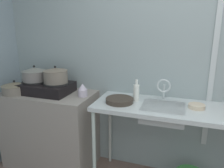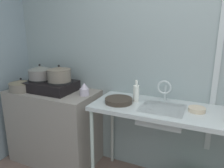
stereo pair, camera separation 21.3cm
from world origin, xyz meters
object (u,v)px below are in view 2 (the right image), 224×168
object	(u,v)px
pot_on_right_burner	(59,74)
sink_basin	(162,115)
percolator	(84,89)
bottle_by_sink	(136,93)
faucet	(164,88)
small_bowl_on_drainboard	(197,109)
pot_on_left_burner	(40,72)
pot_beside_stove	(21,85)
stove	(50,85)
frying_pan	(119,101)

from	to	relation	value
pot_on_right_burner	sink_basin	xyz separation A→B (m)	(1.15, -0.02, -0.27)
percolator	bottle_by_sink	bearing A→B (deg)	4.49
percolator	bottle_by_sink	world-z (taller)	bottle_by_sink
faucet	percolator	bearing A→B (deg)	-170.96
small_bowl_on_drainboard	bottle_by_sink	xyz separation A→B (m)	(-0.57, 0.03, 0.07)
pot_on_left_burner	small_bowl_on_drainboard	distance (m)	1.72
sink_basin	pot_on_right_burner	bearing A→B (deg)	179.12
pot_on_left_burner	percolator	world-z (taller)	pot_on_left_burner
sink_basin	percolator	bearing A→B (deg)	178.13
sink_basin	bottle_by_sink	size ratio (longest dim) A/B	1.83
pot_on_left_burner	sink_basin	size ratio (longest dim) A/B	0.68
percolator	small_bowl_on_drainboard	world-z (taller)	percolator
pot_beside_stove	pot_on_right_burner	bearing A→B (deg)	17.58
stove	percolator	size ratio (longest dim) A/B	4.12
small_bowl_on_drainboard	percolator	bearing A→B (deg)	-179.11
stove	small_bowl_on_drainboard	world-z (taller)	stove
sink_basin	bottle_by_sink	distance (m)	0.32
pot_on_left_burner	percolator	bearing A→B (deg)	0.96
pot_on_right_burner	pot_beside_stove	bearing A→B (deg)	-162.42
sink_basin	small_bowl_on_drainboard	size ratio (longest dim) A/B	2.68
stove	bottle_by_sink	xyz separation A→B (m)	(1.01, 0.05, 0.03)
sink_basin	faucet	distance (m)	0.26
stove	frying_pan	xyz separation A→B (m)	(0.87, -0.05, -0.04)
pot_on_right_burner	percolator	bearing A→B (deg)	1.80
stove	bottle_by_sink	distance (m)	1.01
sink_basin	frying_pan	bearing A→B (deg)	-175.61
percolator	bottle_by_sink	size ratio (longest dim) A/B	0.64
small_bowl_on_drainboard	stove	bearing A→B (deg)	-179.01
faucet	frying_pan	world-z (taller)	faucet
pot_on_left_burner	percolator	xyz separation A→B (m)	(0.58, 0.01, -0.14)
faucet	small_bowl_on_drainboard	xyz separation A→B (m)	(0.31, -0.11, -0.13)
pot_on_left_burner	sink_basin	world-z (taller)	pot_on_left_burner
sink_basin	small_bowl_on_drainboard	distance (m)	0.31
percolator	sink_basin	size ratio (longest dim) A/B	0.35
pot_on_left_burner	pot_on_right_burner	distance (m)	0.27
sink_basin	pot_on_left_burner	bearing A→B (deg)	179.29
pot_beside_stove	bottle_by_sink	world-z (taller)	bottle_by_sink
pot_on_right_burner	percolator	size ratio (longest dim) A/B	1.90
stove	bottle_by_sink	bearing A→B (deg)	3.06
pot_beside_stove	faucet	distance (m)	1.60
stove	percolator	bearing A→B (deg)	1.25
small_bowl_on_drainboard	bottle_by_sink	world-z (taller)	bottle_by_sink
percolator	small_bowl_on_drainboard	distance (m)	1.13
stove	pot_beside_stove	world-z (taller)	pot_beside_stove
pot_beside_stove	small_bowl_on_drainboard	bearing A→B (deg)	5.05
pot_beside_stove	faucet	xyz separation A→B (m)	(1.57, 0.28, 0.08)
stove	percolator	xyz separation A→B (m)	(0.45, 0.01, 0.01)
pot_on_right_burner	sink_basin	distance (m)	1.18
percolator	stove	bearing A→B (deg)	-178.75
pot_on_right_burner	pot_on_left_burner	bearing A→B (deg)	180.00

